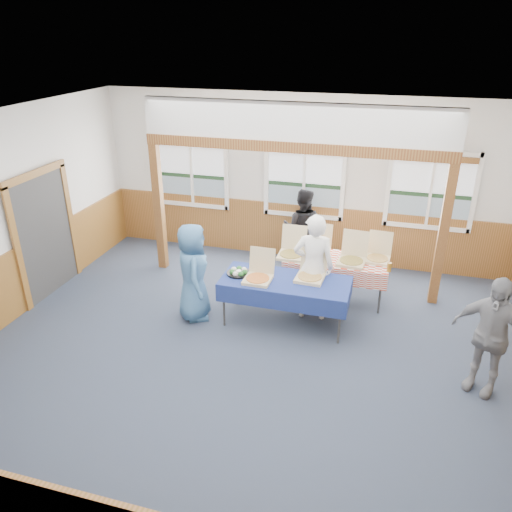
% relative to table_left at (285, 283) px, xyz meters
% --- Properties ---
extents(floor, '(8.00, 8.00, 0.00)m').
position_rel_table_left_xyz_m(floor, '(-0.23, -0.95, -0.70)').
color(floor, '#2A3444').
rests_on(floor, ground).
extents(ceiling, '(8.00, 8.00, 0.00)m').
position_rel_table_left_xyz_m(ceiling, '(-0.23, -0.95, 2.50)').
color(ceiling, white).
rests_on(ceiling, wall_back).
extents(wall_back, '(8.00, 0.00, 8.00)m').
position_rel_table_left_xyz_m(wall_back, '(-0.23, 2.55, 0.90)').
color(wall_back, silver).
rests_on(wall_back, floor).
extents(wall_front, '(8.00, 0.00, 8.00)m').
position_rel_table_left_xyz_m(wall_front, '(-0.23, -4.45, 0.90)').
color(wall_front, silver).
rests_on(wall_front, floor).
extents(wainscot_back, '(7.98, 0.05, 1.10)m').
position_rel_table_left_xyz_m(wainscot_back, '(-0.23, 2.52, -0.15)').
color(wainscot_back, brown).
rests_on(wainscot_back, floor).
extents(wainscot_left, '(0.05, 6.98, 1.10)m').
position_rel_table_left_xyz_m(wainscot_left, '(-4.20, -0.95, -0.15)').
color(wainscot_left, brown).
rests_on(wainscot_left, floor).
extents(cased_opening, '(0.06, 1.30, 2.10)m').
position_rel_table_left_xyz_m(cased_opening, '(-4.19, -0.05, 0.35)').
color(cased_opening, '#313131').
rests_on(cased_opening, wall_left).
extents(window_left, '(1.56, 0.10, 1.46)m').
position_rel_table_left_xyz_m(window_left, '(-2.53, 2.50, 0.98)').
color(window_left, white).
rests_on(window_left, wall_back).
extents(window_mid, '(1.56, 0.10, 1.46)m').
position_rel_table_left_xyz_m(window_mid, '(-0.23, 2.50, 0.98)').
color(window_mid, white).
rests_on(window_mid, wall_back).
extents(window_right, '(1.56, 0.10, 1.46)m').
position_rel_table_left_xyz_m(window_right, '(2.07, 2.50, 0.98)').
color(window_right, white).
rests_on(window_right, wall_back).
extents(post_left, '(0.15, 0.15, 2.40)m').
position_rel_table_left_xyz_m(post_left, '(-2.73, 1.35, 0.50)').
color(post_left, '#612F15').
rests_on(post_left, floor).
extents(post_right, '(0.15, 0.15, 2.40)m').
position_rel_table_left_xyz_m(post_right, '(2.27, 1.35, 0.50)').
color(post_right, '#612F15').
rests_on(post_right, floor).
extents(cross_beam, '(5.15, 0.18, 0.18)m').
position_rel_table_left_xyz_m(cross_beam, '(-0.23, 1.35, 1.79)').
color(cross_beam, '#612F15').
rests_on(cross_beam, post_left).
extents(table_left, '(2.05, 1.11, 0.76)m').
position_rel_table_left_xyz_m(table_left, '(0.00, 0.00, 0.00)').
color(table_left, '#313131').
rests_on(table_left, floor).
extents(table_right, '(1.75, 0.88, 0.76)m').
position_rel_table_left_xyz_m(table_right, '(0.65, 0.98, -0.01)').
color(table_right, '#313131').
rests_on(table_right, floor).
extents(pizza_box_a, '(0.41, 0.50, 0.44)m').
position_rel_table_left_xyz_m(pizza_box_a, '(-0.40, -0.11, 0.12)').
color(pizza_box_a, '#D2B88C').
rests_on(pizza_box_a, table_left).
extents(pizza_box_b, '(0.44, 0.53, 0.45)m').
position_rel_table_left_xyz_m(pizza_box_b, '(0.35, 0.16, 0.12)').
color(pizza_box_b, '#D2B88C').
rests_on(pizza_box_b, table_left).
extents(pizza_box_c, '(0.43, 0.52, 0.46)m').
position_rel_table_left_xyz_m(pizza_box_c, '(-0.10, 0.88, 0.12)').
color(pizza_box_c, '#D2B88C').
rests_on(pizza_box_c, table_right).
extents(pizza_box_d, '(0.41, 0.50, 0.43)m').
position_rel_table_left_xyz_m(pizza_box_d, '(0.30, 1.17, 0.12)').
color(pizza_box_d, '#D2B88C').
rests_on(pizza_box_d, table_right).
extents(pizza_box_e, '(0.47, 0.56, 0.47)m').
position_rel_table_left_xyz_m(pizza_box_e, '(0.90, 0.90, 0.12)').
color(pizza_box_e, '#D2B88C').
rests_on(pizza_box_e, table_right).
extents(pizza_box_f, '(0.42, 0.50, 0.43)m').
position_rel_table_left_xyz_m(pizza_box_f, '(1.30, 1.12, 0.12)').
color(pizza_box_f, '#D2B88C').
rests_on(pizza_box_f, table_right).
extents(veggie_tray, '(0.37, 0.37, 0.09)m').
position_rel_table_left_xyz_m(veggie_tray, '(-0.75, -0.00, 0.08)').
color(veggie_tray, black).
rests_on(veggie_tray, table_left).
extents(drink_glass, '(0.07, 0.07, 0.15)m').
position_rel_table_left_xyz_m(drink_glass, '(1.50, 0.73, 0.13)').
color(drink_glass, '#8C5D17').
rests_on(drink_glass, table_right).
extents(woman_white, '(0.67, 0.48, 1.74)m').
position_rel_table_left_xyz_m(woman_white, '(0.37, 0.32, 0.17)').
color(woman_white, white).
rests_on(woman_white, floor).
extents(woman_black, '(0.76, 0.59, 1.54)m').
position_rel_table_left_xyz_m(woman_black, '(-0.16, 2.15, 0.07)').
color(woman_black, black).
rests_on(woman_black, floor).
extents(man_blue, '(0.79, 0.92, 1.59)m').
position_rel_table_left_xyz_m(man_blue, '(-1.43, -0.21, 0.09)').
color(man_blue, teal).
rests_on(man_blue, floor).
extents(person_grey, '(1.02, 0.78, 1.61)m').
position_rel_table_left_xyz_m(person_grey, '(2.77, -0.85, 0.10)').
color(person_grey, gray).
rests_on(person_grey, floor).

